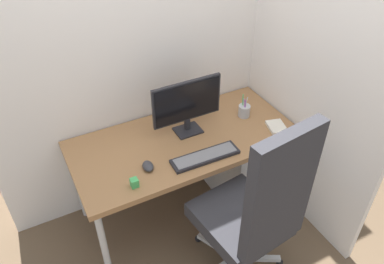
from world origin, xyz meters
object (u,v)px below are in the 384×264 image
(notebook, at_px, (277,127))
(pen_holder, at_px, (244,111))
(filing_cabinet, at_px, (243,163))
(monitor, at_px, (187,104))
(desk_clamp_accessory, at_px, (134,183))
(office_chair, at_px, (255,211))
(mouse, at_px, (148,166))
(keyboard, at_px, (205,156))

(notebook, bearing_deg, pen_holder, 132.80)
(filing_cabinet, bearing_deg, pen_holder, 78.49)
(monitor, relative_size, notebook, 3.24)
(desk_clamp_accessory, bearing_deg, filing_cabinet, 13.23)
(office_chair, bearing_deg, pen_holder, 60.76)
(monitor, xyz_separation_m, desk_clamp_accessory, (-0.52, -0.33, -0.19))
(office_chair, xyz_separation_m, notebook, (0.54, 0.51, 0.06))
(mouse, distance_m, desk_clamp_accessory, 0.16)
(filing_cabinet, bearing_deg, desk_clamp_accessory, -166.77)
(office_chair, relative_size, pen_holder, 7.48)
(keyboard, xyz_separation_m, mouse, (-0.36, 0.08, 0.01))
(mouse, height_order, pen_holder, pen_holder)
(monitor, height_order, keyboard, monitor)
(notebook, xyz_separation_m, desk_clamp_accessory, (-1.08, -0.06, 0.02))
(monitor, bearing_deg, mouse, -149.41)
(office_chair, distance_m, desk_clamp_accessory, 0.71)
(office_chair, height_order, desk_clamp_accessory, office_chair)
(monitor, xyz_separation_m, pen_holder, (0.44, -0.04, -0.17))
(office_chair, bearing_deg, keyboard, 96.97)
(office_chair, xyz_separation_m, keyboard, (-0.06, 0.47, 0.06))
(filing_cabinet, xyz_separation_m, monitor, (-0.43, 0.11, 0.63))
(filing_cabinet, bearing_deg, office_chair, -120.91)
(mouse, bearing_deg, notebook, 3.75)
(keyboard, bearing_deg, filing_cabinet, 23.29)
(monitor, bearing_deg, office_chair, -88.08)
(keyboard, height_order, notebook, keyboard)
(pen_holder, distance_m, notebook, 0.26)
(keyboard, relative_size, desk_clamp_accessory, 8.20)
(monitor, xyz_separation_m, notebook, (0.56, -0.27, -0.21))
(mouse, bearing_deg, filing_cabinet, 14.37)
(keyboard, distance_m, notebook, 0.59)
(monitor, xyz_separation_m, mouse, (-0.39, -0.23, -0.20))
(office_chair, relative_size, keyboard, 2.90)
(notebook, relative_size, desk_clamp_accessory, 2.75)
(monitor, distance_m, pen_holder, 0.48)
(pen_holder, height_order, notebook, pen_holder)
(filing_cabinet, relative_size, monitor, 1.22)
(desk_clamp_accessory, bearing_deg, monitor, 32.79)
(filing_cabinet, height_order, pen_holder, pen_holder)
(keyboard, bearing_deg, mouse, 167.62)
(keyboard, relative_size, pen_holder, 2.58)
(office_chair, xyz_separation_m, pen_holder, (0.42, 0.74, 0.10))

